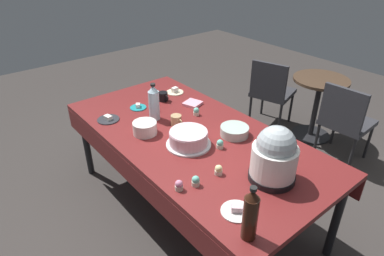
# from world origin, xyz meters

# --- Properties ---
(ground) EXTENTS (9.00, 9.00, 0.00)m
(ground) POSITION_xyz_m (0.00, 0.00, 0.00)
(ground) COLOR #383330
(potluck_table) EXTENTS (2.20, 1.10, 0.75)m
(potluck_table) POSITION_xyz_m (0.00, 0.00, 0.69)
(potluck_table) COLOR maroon
(potluck_table) RESTS_ON ground
(frosted_layer_cake) EXTENTS (0.33, 0.33, 0.11)m
(frosted_layer_cake) POSITION_xyz_m (0.11, -0.12, 0.81)
(frosted_layer_cake) COLOR silver
(frosted_layer_cake) RESTS_ON potluck_table
(slow_cooker) EXTENTS (0.29, 0.29, 0.37)m
(slow_cooker) POSITION_xyz_m (0.74, 0.04, 0.92)
(slow_cooker) COLOR black
(slow_cooker) RESTS_ON potluck_table
(glass_salad_bowl) EXTENTS (0.22, 0.22, 0.07)m
(glass_salad_bowl) POSITION_xyz_m (0.22, 0.24, 0.79)
(glass_salad_bowl) COLOR #B2C6BC
(glass_salad_bowl) RESTS_ON potluck_table
(ceramic_snack_bowl) EXTENTS (0.18, 0.18, 0.10)m
(ceramic_snack_bowl) POSITION_xyz_m (-0.23, -0.27, 0.80)
(ceramic_snack_bowl) COLOR silver
(ceramic_snack_bowl) RESTS_ON potluck_table
(dessert_plate_teal) EXTENTS (0.14, 0.14, 0.04)m
(dessert_plate_teal) POSITION_xyz_m (-0.64, -0.09, 0.76)
(dessert_plate_teal) COLOR teal
(dessert_plate_teal) RESTS_ON potluck_table
(dessert_plate_white) EXTENTS (0.18, 0.18, 0.04)m
(dessert_plate_white) POSITION_xyz_m (0.80, -0.34, 0.76)
(dessert_plate_white) COLOR white
(dessert_plate_white) RESTS_ON potluck_table
(dessert_plate_charcoal) EXTENTS (0.18, 0.18, 0.04)m
(dessert_plate_charcoal) POSITION_xyz_m (-0.61, -0.39, 0.76)
(dessert_plate_charcoal) COLOR #2D2D33
(dessert_plate_charcoal) RESTS_ON potluck_table
(dessert_plate_cream) EXTENTS (0.17, 0.17, 0.05)m
(dessert_plate_cream) POSITION_xyz_m (-0.70, 0.36, 0.76)
(dessert_plate_cream) COLOR beige
(dessert_plate_cream) RESTS_ON potluck_table
(cupcake_berry) EXTENTS (0.05, 0.05, 0.07)m
(cupcake_berry) POSITION_xyz_m (-0.22, 0.22, 0.78)
(cupcake_berry) COLOR beige
(cupcake_berry) RESTS_ON potluck_table
(cupcake_vanilla) EXTENTS (0.05, 0.05, 0.07)m
(cupcake_vanilla) POSITION_xyz_m (-0.51, -0.00, 0.78)
(cupcake_vanilla) COLOR beige
(cupcake_vanilla) RESTS_ON potluck_table
(cupcake_mint) EXTENTS (0.05, 0.05, 0.07)m
(cupcake_mint) POSITION_xyz_m (0.28, 0.03, 0.78)
(cupcake_mint) COLOR beige
(cupcake_mint) RESTS_ON potluck_table
(cupcake_rose) EXTENTS (0.05, 0.05, 0.07)m
(cupcake_rose) POSITION_xyz_m (0.49, -0.19, 0.78)
(cupcake_rose) COLOR beige
(cupcake_rose) RESTS_ON potluck_table
(cupcake_cocoa) EXTENTS (0.05, 0.05, 0.07)m
(cupcake_cocoa) POSITION_xyz_m (0.45, -0.47, 0.78)
(cupcake_cocoa) COLOR beige
(cupcake_cocoa) RESTS_ON potluck_table
(cupcake_lemon) EXTENTS (0.05, 0.05, 0.07)m
(cupcake_lemon) POSITION_xyz_m (0.49, -0.37, 0.78)
(cupcake_lemon) COLOR beige
(cupcake_lemon) RESTS_ON potluck_table
(soda_bottle_water) EXTENTS (0.09, 0.09, 0.31)m
(soda_bottle_water) POSITION_xyz_m (-0.38, -0.08, 0.89)
(soda_bottle_water) COLOR silver
(soda_bottle_water) RESTS_ON potluck_table
(soda_bottle_cola) EXTENTS (0.08, 0.08, 0.32)m
(soda_bottle_cola) POSITION_xyz_m (0.96, -0.42, 0.90)
(soda_bottle_cola) COLOR #33190F
(soda_bottle_cola) RESTS_ON potluck_table
(coffee_mug_tan) EXTENTS (0.13, 0.09, 0.09)m
(coffee_mug_tan) POSITION_xyz_m (-0.18, -0.01, 0.79)
(coffee_mug_tan) COLOR tan
(coffee_mug_tan) RESTS_ON potluck_table
(coffee_mug_black) EXTENTS (0.13, 0.09, 0.08)m
(coffee_mug_black) POSITION_xyz_m (-0.62, 0.17, 0.79)
(coffee_mug_black) COLOR black
(coffee_mug_black) RESTS_ON potluck_table
(paper_napkin_stack) EXTENTS (0.18, 0.18, 0.02)m
(paper_napkin_stack) POSITION_xyz_m (-0.39, 0.32, 0.76)
(paper_napkin_stack) COLOR pink
(paper_napkin_stack) RESTS_ON potluck_table
(maroon_chair_left) EXTENTS (0.55, 0.55, 0.85)m
(maroon_chair_left) POSITION_xyz_m (-0.53, 1.63, 0.49)
(maroon_chair_left) COLOR #333338
(maroon_chair_left) RESTS_ON ground
(maroon_chair_right) EXTENTS (0.46, 0.46, 0.85)m
(maroon_chair_right) POSITION_xyz_m (0.40, 1.63, 0.49)
(maroon_chair_right) COLOR #333338
(maroon_chair_right) RESTS_ON ground
(round_cafe_table) EXTENTS (0.60, 0.60, 0.72)m
(round_cafe_table) POSITION_xyz_m (-0.05, 1.86, 0.50)
(round_cafe_table) COLOR #473323
(round_cafe_table) RESTS_ON ground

